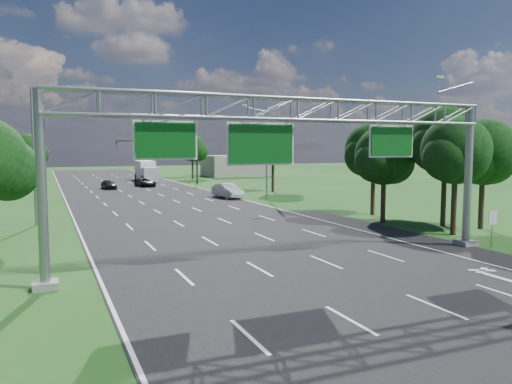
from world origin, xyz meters
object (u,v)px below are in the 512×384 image
regulatory_sign (492,221)px  box_truck (146,171)px  traffic_signal (174,150)px  sign_gantry (296,122)px

regulatory_sign → box_truck: size_ratio=0.24×
regulatory_sign → traffic_signal: (-4.92, 54.02, 3.66)m
traffic_signal → box_truck: 11.10m
sign_gantry → regulatory_sign: bearing=-4.8°
sign_gantry → regulatory_sign: sign_gantry is taller
regulatory_sign → traffic_signal: size_ratio=0.17×
sign_gantry → traffic_signal: (7.15, 53.00, -1.72)m
traffic_signal → regulatory_sign: bearing=-84.8°
sign_gantry → traffic_signal: bearing=82.3°
regulatory_sign → traffic_signal: bearing=95.2°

